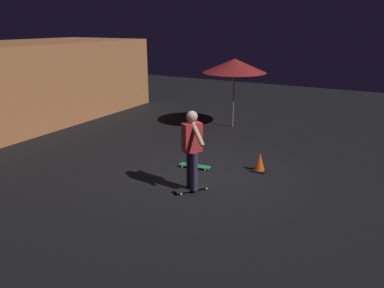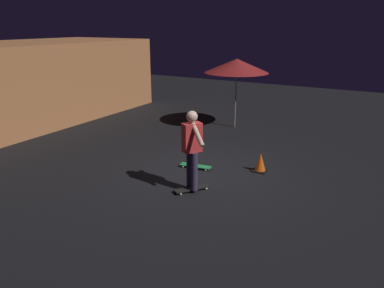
{
  "view_description": "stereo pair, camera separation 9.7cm",
  "coord_description": "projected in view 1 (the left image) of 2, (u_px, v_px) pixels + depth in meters",
  "views": [
    {
      "loc": [
        -7.12,
        -3.66,
        3.39
      ],
      "look_at": [
        -0.88,
        -0.22,
        1.05
      ],
      "focal_mm": 34.42,
      "sensor_mm": 36.0,
      "label": 1
    },
    {
      "loc": [
        -7.07,
        -3.74,
        3.39
      ],
      "look_at": [
        -0.88,
        -0.22,
        1.05
      ],
      "focal_mm": 34.42,
      "sensor_mm": 36.0,
      "label": 2
    }
  ],
  "objects": [
    {
      "name": "ground_plane",
      "position": [
        202.0,
        175.0,
        8.66
      ],
      "size": [
        28.0,
        28.0,
        0.0
      ],
      "primitive_type": "plane",
      "color": "black"
    },
    {
      "name": "traffic_cone",
      "position": [
        260.0,
        163.0,
        8.82
      ],
      "size": [
        0.34,
        0.34,
        0.46
      ],
      "color": "black",
      "rests_on": "ground_plane"
    },
    {
      "name": "skateboard_spare",
      "position": [
        195.0,
        166.0,
        9.04
      ],
      "size": [
        0.3,
        0.8,
        0.07
      ],
      "color": "green",
      "rests_on": "ground_plane"
    },
    {
      "name": "skateboard_ridden",
      "position": [
        192.0,
        188.0,
        7.81
      ],
      "size": [
        0.76,
        0.61,
        0.07
      ],
      "color": "black",
      "rests_on": "ground_plane"
    },
    {
      "name": "patio_umbrella",
      "position": [
        234.0,
        66.0,
        12.03
      ],
      "size": [
        2.1,
        2.1,
        2.3
      ],
      "color": "slate",
      "rests_on": "ground_plane"
    },
    {
      "name": "skater",
      "position": [
        192.0,
        145.0,
        7.5
      ],
      "size": [
        0.63,
        0.86,
        1.67
      ],
      "color": "#382D4C",
      "rests_on": "skateboard_ridden"
    }
  ]
}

